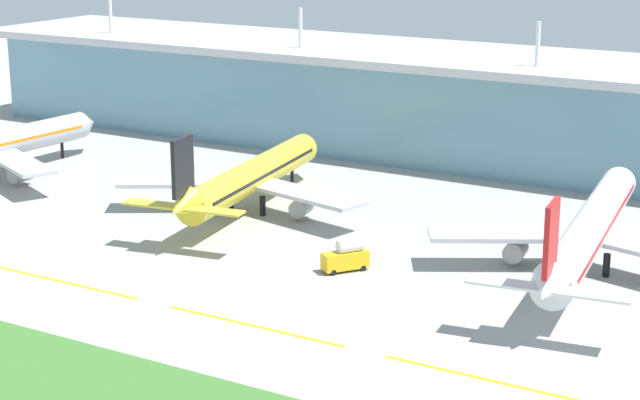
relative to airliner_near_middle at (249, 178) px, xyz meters
name	(u,v)px	position (x,y,z in m)	size (l,w,h in m)	color
ground_plane	(261,337)	(34.79, -48.89, -6.44)	(600.00, 600.00, 0.00)	#9E9E99
terminal_building	(543,116)	(34.79, 57.92, 5.12)	(288.00, 34.00, 31.71)	#6693A8
airliner_near_middle	(249,178)	(0.00, 0.00, 0.00)	(48.16, 59.41, 18.90)	yellow
airliner_far_middle	(589,231)	(63.29, -1.03, 0.01)	(48.35, 70.84, 18.90)	white
taxiway_stripe_mid_west	(65,282)	(-2.21, -46.07, -6.42)	(28.00, 0.70, 0.04)	yellow
taxiway_stripe_centre	(254,326)	(31.79, -46.07, -6.42)	(28.00, 0.70, 0.04)	yellow
taxiway_stripe_mid_east	(490,380)	(65.79, -46.07, -6.42)	(28.00, 0.70, 0.04)	yellow
fuel_truck	(346,257)	(31.40, -19.90, -4.18)	(6.27, 7.38, 4.95)	gold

